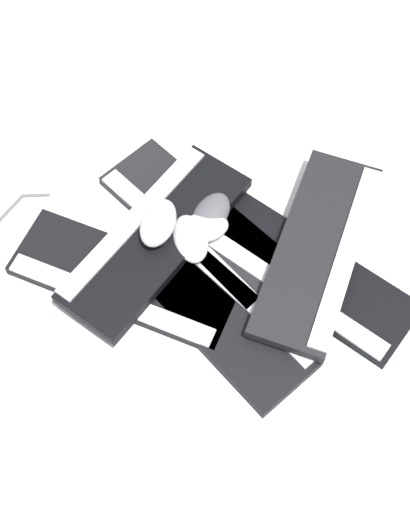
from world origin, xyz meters
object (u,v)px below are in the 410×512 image
(keyboard_0, at_px, (197,224))
(keyboard_1, at_px, (123,280))
(keyboard_3, at_px, (305,274))
(mouse_1, at_px, (192,239))
(keyboard_4, at_px, (155,237))
(keyboard_5, at_px, (319,249))
(mouse_3, at_px, (201,228))
(keyboard_2, at_px, (214,305))
(mouse_0, at_px, (158,223))
(mouse_2, at_px, (211,215))

(keyboard_0, height_order, keyboard_1, same)
(keyboard_3, bearing_deg, mouse_1, 78.45)
(keyboard_4, distance_m, keyboard_5, 0.32)
(keyboard_0, xyz_separation_m, keyboard_4, (-0.05, 0.08, 0.03))
(keyboard_5, bearing_deg, mouse_3, 82.65)
(mouse_3, bearing_deg, mouse_1, 39.31)
(keyboard_2, relative_size, keyboard_3, 0.94)
(keyboard_3, bearing_deg, keyboard_0, 64.83)
(keyboard_0, height_order, mouse_3, mouse_3)
(mouse_0, height_order, mouse_1, mouse_0)
(keyboard_2, xyz_separation_m, keyboard_5, (0.12, -0.20, 0.03))
(mouse_0, relative_size, mouse_2, 1.00)
(keyboard_3, height_order, keyboard_5, keyboard_5)
(keyboard_4, relative_size, keyboard_5, 0.97)
(keyboard_3, relative_size, keyboard_5, 0.96)
(keyboard_1, xyz_separation_m, mouse_1, (0.08, -0.13, 0.04))
(keyboard_2, xyz_separation_m, mouse_1, (0.12, 0.05, 0.04))
(keyboard_1, distance_m, mouse_3, 0.18)
(keyboard_1, relative_size, keyboard_3, 1.04)
(mouse_1, bearing_deg, keyboard_2, -176.05)
(keyboard_3, xyz_separation_m, mouse_1, (0.05, 0.22, 0.04))
(mouse_0, distance_m, mouse_3, 0.09)
(keyboard_0, height_order, keyboard_3, same)
(keyboard_0, relative_size, mouse_3, 3.88)
(keyboard_0, distance_m, keyboard_4, 0.10)
(keyboard_0, distance_m, mouse_0, 0.11)
(keyboard_3, relative_size, keyboard_4, 0.99)
(keyboard_0, bearing_deg, mouse_2, -87.40)
(mouse_1, height_order, mouse_3, same)
(mouse_1, bearing_deg, keyboard_3, -119.54)
(mouse_1, bearing_deg, keyboard_4, 69.41)
(keyboard_0, bearing_deg, keyboard_4, 124.72)
(keyboard_3, relative_size, mouse_1, 4.07)
(keyboard_1, bearing_deg, mouse_0, -34.41)
(keyboard_1, bearing_deg, mouse_2, -49.92)
(mouse_0, bearing_deg, keyboard_4, -19.72)
(keyboard_5, distance_m, mouse_2, 0.22)
(keyboard_5, bearing_deg, keyboard_0, 75.67)
(keyboard_0, distance_m, mouse_1, 0.07)
(keyboard_5, bearing_deg, keyboard_3, 149.72)
(mouse_2, bearing_deg, mouse_3, -1.17)
(keyboard_4, height_order, mouse_0, mouse_0)
(mouse_0, xyz_separation_m, mouse_3, (0.01, -0.08, -0.03))
(keyboard_5, xyz_separation_m, mouse_3, (0.03, 0.23, 0.01))
(keyboard_0, distance_m, keyboard_3, 0.24)
(keyboard_2, relative_size, keyboard_5, 0.90)
(keyboard_4, bearing_deg, keyboard_3, -99.41)
(keyboard_2, relative_size, mouse_2, 3.81)
(mouse_3, bearing_deg, keyboard_1, 18.65)
(keyboard_4, bearing_deg, mouse_2, -62.49)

